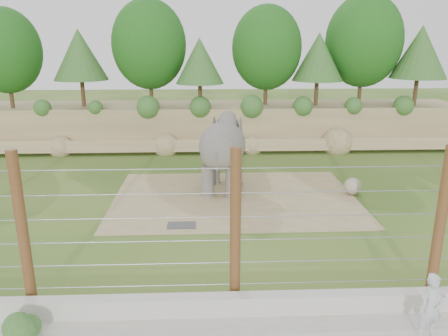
{
  "coord_description": "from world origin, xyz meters",
  "views": [
    {
      "loc": [
        -0.67,
        -14.07,
        6.33
      ],
      "look_at": [
        0.0,
        2.0,
        1.6
      ],
      "focal_mm": 35.0,
      "sensor_mm": 36.0,
      "label": 1
    }
  ],
  "objects_px": {
    "elephant": "(222,156)",
    "zookeeper": "(432,307)",
    "stone_ball": "(352,186)",
    "barrier_fence": "(235,229)"
  },
  "relations": [
    {
      "from": "elephant",
      "to": "stone_ball",
      "type": "height_order",
      "value": "elephant"
    },
    {
      "from": "barrier_fence",
      "to": "elephant",
      "type": "bearing_deg",
      "value": 89.89
    },
    {
      "from": "elephant",
      "to": "zookeeper",
      "type": "xyz_separation_m",
      "value": [
        4.14,
        -10.04,
        -0.79
      ]
    },
    {
      "from": "elephant",
      "to": "stone_ball",
      "type": "xyz_separation_m",
      "value": [
        5.48,
        -0.78,
        -1.2
      ]
    },
    {
      "from": "stone_ball",
      "to": "elephant",
      "type": "bearing_deg",
      "value": 171.94
    },
    {
      "from": "zookeeper",
      "to": "barrier_fence",
      "type": "bearing_deg",
      "value": 150.83
    },
    {
      "from": "stone_ball",
      "to": "barrier_fence",
      "type": "relative_size",
      "value": 0.04
    },
    {
      "from": "zookeeper",
      "to": "elephant",
      "type": "bearing_deg",
      "value": 103.95
    },
    {
      "from": "elephant",
      "to": "zookeeper",
      "type": "distance_m",
      "value": 10.89
    },
    {
      "from": "stone_ball",
      "to": "barrier_fence",
      "type": "bearing_deg",
      "value": -125.57
    }
  ]
}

